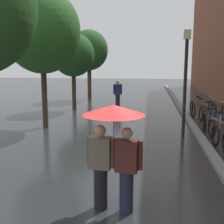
# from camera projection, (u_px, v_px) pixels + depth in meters

# --- Properties ---
(ground_plane) EXTENTS (80.00, 80.00, 0.00)m
(ground_plane) POSITION_uv_depth(u_px,v_px,m) (82.00, 200.00, 5.86)
(ground_plane) COLOR #26282B
(kerb_strip) EXTENTS (0.30, 36.00, 0.12)m
(kerb_strip) POSITION_uv_depth(u_px,v_px,m) (184.00, 113.00, 15.21)
(kerb_strip) COLOR slate
(kerb_strip) RESTS_ON ground
(street_tree_1) EXTENTS (3.11, 3.11, 5.67)m
(street_tree_1) POSITION_uv_depth(u_px,v_px,m) (42.00, 31.00, 11.51)
(street_tree_1) COLOR #473323
(street_tree_1) RESTS_ON ground
(street_tree_2) EXTENTS (2.39, 2.39, 4.35)m
(street_tree_2) POSITION_uv_depth(u_px,v_px,m) (73.00, 55.00, 16.08)
(street_tree_2) COLOR #473323
(street_tree_2) RESTS_ON ground
(street_tree_3) EXTENTS (2.72, 2.72, 4.97)m
(street_tree_3) POSITION_uv_depth(u_px,v_px,m) (89.00, 50.00, 20.50)
(street_tree_3) COLOR #473323
(street_tree_3) RESTS_ON ground
(parked_bicycle_4) EXTENTS (1.14, 0.79, 0.96)m
(parked_bicycle_4) POSITION_uv_depth(u_px,v_px,m) (218.00, 122.00, 11.40)
(parked_bicycle_4) COLOR black
(parked_bicycle_4) RESTS_ON ground
(parked_bicycle_5) EXTENTS (1.13, 0.78, 0.96)m
(parked_bicycle_5) POSITION_uv_depth(u_px,v_px,m) (217.00, 118.00, 12.31)
(parked_bicycle_5) COLOR black
(parked_bicycle_5) RESTS_ON ground
(parked_bicycle_6) EXTENTS (1.11, 0.75, 0.96)m
(parked_bicycle_6) POSITION_uv_depth(u_px,v_px,m) (212.00, 114.00, 13.26)
(parked_bicycle_6) COLOR black
(parked_bicycle_6) RESTS_ON ground
(parked_bicycle_7) EXTENTS (1.13, 0.78, 0.96)m
(parked_bicycle_7) POSITION_uv_depth(u_px,v_px,m) (204.00, 110.00, 14.33)
(parked_bicycle_7) COLOR black
(parked_bicycle_7) RESTS_ON ground
(parked_bicycle_8) EXTENTS (1.12, 0.76, 0.96)m
(parked_bicycle_8) POSITION_uv_depth(u_px,v_px,m) (201.00, 107.00, 15.18)
(parked_bicycle_8) COLOR black
(parked_bicycle_8) RESTS_ON ground
(couple_under_umbrella) EXTENTS (1.14, 1.14, 2.02)m
(couple_under_umbrella) POSITION_uv_depth(u_px,v_px,m) (114.00, 141.00, 5.23)
(couple_under_umbrella) COLOR black
(couple_under_umbrella) RESTS_ON ground
(street_lamp_post) EXTENTS (0.24, 0.24, 3.86)m
(street_lamp_post) POSITION_uv_depth(u_px,v_px,m) (186.00, 75.00, 10.27)
(street_lamp_post) COLOR black
(street_lamp_post) RESTS_ON ground
(pedestrian_walking_midground) EXTENTS (0.49, 0.42, 1.68)m
(pedestrian_walking_midground) POSITION_uv_depth(u_px,v_px,m) (118.00, 94.00, 16.79)
(pedestrian_walking_midground) COLOR #1E233D
(pedestrian_walking_midground) RESTS_ON ground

